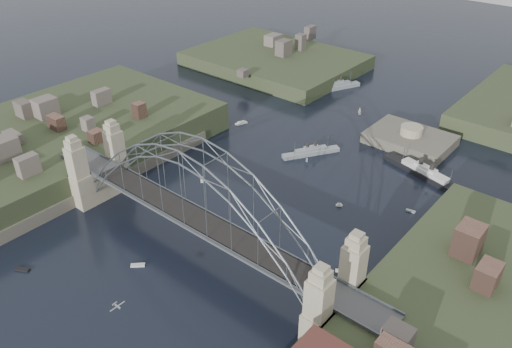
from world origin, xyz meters
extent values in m
plane|color=black|center=(0.00, 0.00, 0.00)|extent=(500.00, 500.00, 0.00)
cube|color=#4C4C4F|center=(0.00, 0.00, 8.00)|extent=(84.00, 6.00, 0.70)
cube|color=#535A60|center=(0.00, -3.00, 8.55)|extent=(84.00, 0.25, 0.50)
cube|color=#535A60|center=(0.00, 3.00, 8.55)|extent=(84.00, 0.25, 0.50)
cube|color=black|center=(0.00, 0.00, 8.55)|extent=(55.20, 5.20, 0.35)
cube|color=tan|center=(-31.50, -5.00, 8.85)|extent=(3.40, 3.40, 17.70)
cube|color=tan|center=(-31.50, 5.00, 8.85)|extent=(3.40, 3.40, 17.70)
cube|color=tan|center=(31.50, -5.00, 8.85)|extent=(3.40, 3.40, 17.70)
cube|color=tan|center=(31.50, 5.00, 8.85)|extent=(3.40, 3.40, 17.70)
cube|color=tan|center=(-31.50, 0.00, 4.00)|extent=(4.08, 13.80, 8.00)
cube|color=tan|center=(31.50, 0.00, 4.00)|extent=(4.08, 13.80, 8.00)
cube|color=#333F23|center=(-58.00, 0.00, 2.00)|extent=(50.00, 90.00, 12.00)
cube|color=#5B5649|center=(-35.50, 0.00, 1.00)|extent=(6.00, 70.00, 4.00)
cube|color=#5B5649|center=(35.50, 0.00, 1.00)|extent=(6.00, 70.00, 4.00)
cube|color=#333F23|center=(-55.00, 95.00, 0.50)|extent=(60.00, 45.00, 9.00)
cube|color=#5B5649|center=(12.00, 70.00, -0.50)|extent=(22.00, 16.00, 7.00)
cylinder|color=tan|center=(12.00, 70.00, 4.20)|extent=(6.00, 6.00, 2.40)
cube|color=#9CA2A5|center=(-5.56, 47.56, 0.36)|extent=(10.19, 14.73, 1.42)
cube|color=#9CA2A5|center=(-5.56, 47.56, 1.42)|extent=(5.97, 8.33, 1.07)
cube|color=#9CA2A5|center=(-5.56, 47.56, 2.22)|extent=(3.09, 4.02, 0.71)
cylinder|color=black|center=(-6.15, 46.61, 2.84)|extent=(0.77, 0.77, 1.42)
cylinder|color=black|center=(-4.98, 48.52, 2.84)|extent=(0.77, 0.77, 1.42)
cylinder|color=#535A60|center=(-8.07, 43.48, 2.66)|extent=(0.14, 0.14, 3.55)
cylinder|color=#535A60|center=(-3.05, 51.65, 2.66)|extent=(0.14, 0.14, 3.55)
cube|color=#9CA2A5|center=(-24.81, 91.22, 0.43)|extent=(9.38, 16.46, 1.71)
cube|color=#9CA2A5|center=(-24.81, 91.22, 1.71)|extent=(5.58, 9.25, 1.28)
cube|color=#9CA2A5|center=(-24.81, 91.22, 2.67)|extent=(2.98, 4.41, 0.85)
cylinder|color=black|center=(-25.32, 90.14, 3.42)|extent=(0.85, 0.85, 1.71)
cylinder|color=black|center=(-24.31, 92.31, 3.42)|extent=(0.85, 0.85, 1.71)
cylinder|color=#535A60|center=(-26.99, 86.59, 3.20)|extent=(0.17, 0.17, 4.27)
cylinder|color=#535A60|center=(-22.64, 95.86, 3.20)|extent=(0.17, 0.17, 4.27)
cube|color=black|center=(22.57, 56.26, 0.43)|extent=(23.73, 9.10, 1.72)
cube|color=white|center=(22.57, 56.26, 1.72)|extent=(13.21, 5.63, 1.29)
cube|color=white|center=(22.57, 56.26, 2.69)|extent=(6.18, 3.21, 0.86)
cylinder|color=black|center=(20.96, 56.68, 3.44)|extent=(1.16, 1.16, 1.72)
cylinder|color=black|center=(24.17, 55.84, 3.44)|extent=(1.16, 1.16, 1.72)
cylinder|color=#535A60|center=(15.69, 58.05, 3.23)|extent=(0.17, 0.17, 4.31)
cylinder|color=#535A60|center=(29.44, 54.47, 3.23)|extent=(0.17, 0.17, 4.31)
cube|color=#A1A2A7|center=(5.07, -22.72, 6.24)|extent=(1.44, 0.26, 0.25)
cube|color=#A1A2A7|center=(5.07, -22.72, 6.29)|extent=(0.24, 2.88, 0.05)
cube|color=#A1A2A7|center=(4.36, -22.72, 6.38)|extent=(0.14, 0.90, 0.31)
cube|color=white|center=(-18.70, 19.65, 0.15)|extent=(2.20, 2.14, 0.45)
cube|color=white|center=(13.07, 31.89, 0.15)|extent=(1.57, 1.22, 0.45)
cube|color=white|center=(13.07, 31.89, 0.55)|extent=(1.01, 0.84, 0.40)
cylinder|color=black|center=(13.07, 31.89, 1.00)|extent=(0.16, 0.16, 0.70)
cube|color=white|center=(-6.17, -10.45, 0.15)|extent=(2.57, 2.55, 0.45)
cube|color=white|center=(26.54, 40.35, 0.15)|extent=(2.21, 1.08, 0.45)
cube|color=white|center=(-32.16, 49.62, 0.15)|extent=(2.40, 3.90, 0.45)
cube|color=white|center=(-32.16, 49.62, 0.55)|extent=(1.73, 2.44, 0.40)
cylinder|color=black|center=(-32.16, 49.62, 1.00)|extent=(0.16, 0.16, 0.70)
cube|color=white|center=(-4.50, 44.21, 0.15)|extent=(1.13, 1.47, 0.45)
cube|color=white|center=(-8.91, 78.90, 0.15)|extent=(1.83, 2.33, 0.45)
cylinder|color=#535A60|center=(-8.91, 78.90, 1.20)|extent=(0.08, 0.08, 2.20)
cone|color=silver|center=(-8.91, 78.90, 1.20)|extent=(1.50, 1.58, 1.92)
cube|color=white|center=(24.87, 12.95, 0.15)|extent=(2.29, 1.91, 0.45)
cube|color=white|center=(24.87, 12.95, 0.55)|extent=(1.48, 1.30, 0.40)
cylinder|color=black|center=(24.87, 12.95, 1.00)|extent=(0.16, 0.16, 0.70)
cube|color=white|center=(-22.25, -25.48, 0.15)|extent=(2.97, 2.16, 0.45)
camera|label=1|loc=(59.92, -53.65, 67.43)|focal=36.01mm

